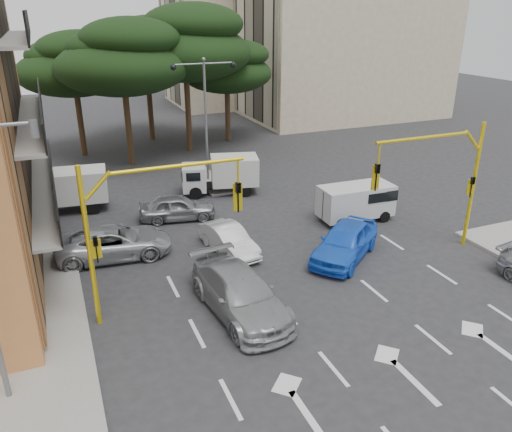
{
  "coord_description": "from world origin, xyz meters",
  "views": [
    {
      "loc": [
        -9.23,
        -14.39,
        10.65
      ],
      "look_at": [
        -0.87,
        5.64,
        1.6
      ],
      "focal_mm": 35.0,
      "sensor_mm": 36.0,
      "label": 1
    }
  ],
  "objects_px": {
    "box_truck_b": "(221,175)",
    "car_silver_wagon": "(240,293)",
    "box_truck_a": "(65,191)",
    "street_lamp_center": "(205,99)",
    "car_blue_compact": "(345,242)",
    "signal_mast_right": "(446,172)",
    "car_silver_cross_a": "(114,242)",
    "car_silver_cross_b": "(177,207)",
    "car_white_hatch": "(229,240)",
    "van_white": "(356,203)",
    "signal_mast_left": "(140,218)"
  },
  "relations": [
    {
      "from": "car_white_hatch",
      "to": "car_silver_cross_b",
      "type": "bearing_deg",
      "value": 95.66
    },
    {
      "from": "signal_mast_left",
      "to": "car_blue_compact",
      "type": "distance_m",
      "value": 9.8
    },
    {
      "from": "signal_mast_left",
      "to": "car_silver_wagon",
      "type": "height_order",
      "value": "signal_mast_left"
    },
    {
      "from": "car_white_hatch",
      "to": "box_truck_b",
      "type": "bearing_deg",
      "value": 64.89
    },
    {
      "from": "signal_mast_left",
      "to": "car_silver_cross_a",
      "type": "xyz_separation_m",
      "value": [
        -0.48,
        5.19,
        -3.16
      ]
    },
    {
      "from": "signal_mast_right",
      "to": "car_white_hatch",
      "type": "relative_size",
      "value": 1.54
    },
    {
      "from": "car_silver_cross_a",
      "to": "car_silver_cross_b",
      "type": "xyz_separation_m",
      "value": [
        3.78,
        3.22,
        -0.03
      ]
    },
    {
      "from": "car_blue_compact",
      "to": "car_silver_cross_a",
      "type": "bearing_deg",
      "value": -151.06
    },
    {
      "from": "car_blue_compact",
      "to": "car_silver_cross_a",
      "type": "relative_size",
      "value": 0.93
    },
    {
      "from": "car_silver_cross_a",
      "to": "box_truck_b",
      "type": "bearing_deg",
      "value": -44.37
    },
    {
      "from": "car_blue_compact",
      "to": "car_silver_cross_b",
      "type": "distance_m",
      "value": 9.5
    },
    {
      "from": "car_silver_wagon",
      "to": "car_silver_cross_b",
      "type": "distance_m",
      "value": 9.71
    },
    {
      "from": "car_silver_cross_a",
      "to": "signal_mast_left",
      "type": "bearing_deg",
      "value": -169.66
    },
    {
      "from": "car_blue_compact",
      "to": "box_truck_a",
      "type": "distance_m",
      "value": 15.88
    },
    {
      "from": "car_silver_cross_a",
      "to": "box_truck_b",
      "type": "distance_m",
      "value": 9.68
    },
    {
      "from": "car_silver_cross_b",
      "to": "car_blue_compact",
      "type": "bearing_deg",
      "value": -130.7
    },
    {
      "from": "signal_mast_left",
      "to": "box_truck_a",
      "type": "xyz_separation_m",
      "value": [
        -2.2,
        12.01,
        -2.7
      ]
    },
    {
      "from": "signal_mast_right",
      "to": "car_silver_cross_a",
      "type": "relative_size",
      "value": 1.15
    },
    {
      "from": "signal_mast_right",
      "to": "street_lamp_center",
      "type": "height_order",
      "value": "street_lamp_center"
    },
    {
      "from": "car_white_hatch",
      "to": "box_truck_b",
      "type": "relative_size",
      "value": 0.83
    },
    {
      "from": "signal_mast_left",
      "to": "car_blue_compact",
      "type": "relative_size",
      "value": 1.25
    },
    {
      "from": "street_lamp_center",
      "to": "van_white",
      "type": "xyz_separation_m",
      "value": [
        5.38,
        -9.35,
        -4.43
      ]
    },
    {
      "from": "car_blue_compact",
      "to": "car_silver_wagon",
      "type": "relative_size",
      "value": 0.86
    },
    {
      "from": "van_white",
      "to": "street_lamp_center",
      "type": "bearing_deg",
      "value": -148.26
    },
    {
      "from": "car_silver_cross_a",
      "to": "car_silver_cross_b",
      "type": "relative_size",
      "value": 1.27
    },
    {
      "from": "signal_mast_left",
      "to": "car_silver_wagon",
      "type": "bearing_deg",
      "value": -21.92
    },
    {
      "from": "car_white_hatch",
      "to": "van_white",
      "type": "height_order",
      "value": "van_white"
    },
    {
      "from": "box_truck_b",
      "to": "car_silver_cross_b",
      "type": "bearing_deg",
      "value": 145.74
    },
    {
      "from": "street_lamp_center",
      "to": "box_truck_b",
      "type": "bearing_deg",
      "value": -88.66
    },
    {
      "from": "signal_mast_right",
      "to": "car_blue_compact",
      "type": "distance_m",
      "value": 5.42
    },
    {
      "from": "car_silver_wagon",
      "to": "box_truck_a",
      "type": "bearing_deg",
      "value": 106.71
    },
    {
      "from": "car_silver_wagon",
      "to": "box_truck_a",
      "type": "relative_size",
      "value": 1.16
    },
    {
      "from": "signal_mast_left",
      "to": "car_silver_wagon",
      "type": "relative_size",
      "value": 1.08
    },
    {
      "from": "car_silver_cross_b",
      "to": "car_white_hatch",
      "type": "bearing_deg",
      "value": -155.17
    },
    {
      "from": "box_truck_b",
      "to": "car_silver_wagon",
      "type": "bearing_deg",
      "value": 179.1
    },
    {
      "from": "street_lamp_center",
      "to": "van_white",
      "type": "relative_size",
      "value": 1.95
    },
    {
      "from": "car_white_hatch",
      "to": "car_silver_cross_a",
      "type": "relative_size",
      "value": 0.75
    },
    {
      "from": "car_silver_wagon",
      "to": "car_white_hatch",
      "type": "bearing_deg",
      "value": 69.49
    },
    {
      "from": "car_silver_wagon",
      "to": "van_white",
      "type": "bearing_deg",
      "value": 28.15
    },
    {
      "from": "car_silver_wagon",
      "to": "van_white",
      "type": "relative_size",
      "value": 1.4
    },
    {
      "from": "car_white_hatch",
      "to": "signal_mast_right",
      "type": "bearing_deg",
      "value": -30.19
    },
    {
      "from": "signal_mast_right",
      "to": "car_silver_cross_b",
      "type": "bearing_deg",
      "value": 140.78
    },
    {
      "from": "car_blue_compact",
      "to": "car_silver_cross_b",
      "type": "relative_size",
      "value": 1.18
    },
    {
      "from": "car_white_hatch",
      "to": "car_silver_cross_a",
      "type": "xyz_separation_m",
      "value": [
        -5.01,
        1.61,
        0.08
      ]
    },
    {
      "from": "signal_mast_left",
      "to": "car_white_hatch",
      "type": "distance_m",
      "value": 6.62
    },
    {
      "from": "street_lamp_center",
      "to": "car_blue_compact",
      "type": "distance_m",
      "value": 14.01
    },
    {
      "from": "car_silver_cross_a",
      "to": "box_truck_a",
      "type": "height_order",
      "value": "box_truck_a"
    },
    {
      "from": "signal_mast_right",
      "to": "signal_mast_left",
      "type": "relative_size",
      "value": 1.0
    },
    {
      "from": "car_silver_wagon",
      "to": "signal_mast_left",
      "type": "bearing_deg",
      "value": 152.65
    },
    {
      "from": "car_silver_cross_b",
      "to": "signal_mast_right",
      "type": "bearing_deg",
      "value": -118.7
    }
  ]
}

